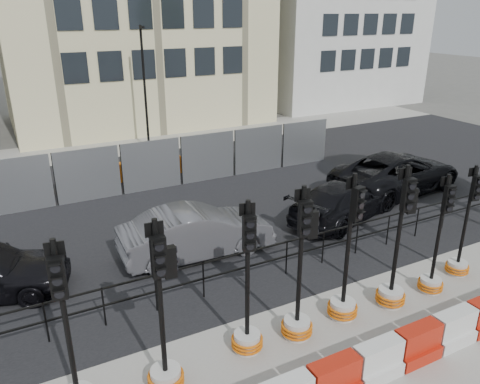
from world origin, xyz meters
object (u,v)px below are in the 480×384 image
car_c (342,201)px  traffic_signal_h (460,253)px  traffic_signal_d (299,304)px  traffic_signal_a (75,379)px

car_c → traffic_signal_h: bearing=167.5°
traffic_signal_h → car_c: (-0.46, 4.28, 0.02)m
traffic_signal_h → car_c: 4.30m
traffic_signal_d → traffic_signal_h: bearing=14.3°
traffic_signal_h → traffic_signal_a: bearing=-170.2°
traffic_signal_a → traffic_signal_d: 4.57m
traffic_signal_d → traffic_signal_h: traffic_signal_d is taller
traffic_signal_a → car_c: size_ratio=0.70×
traffic_signal_a → traffic_signal_d: size_ratio=0.97×
traffic_signal_a → traffic_signal_d: bearing=9.6°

